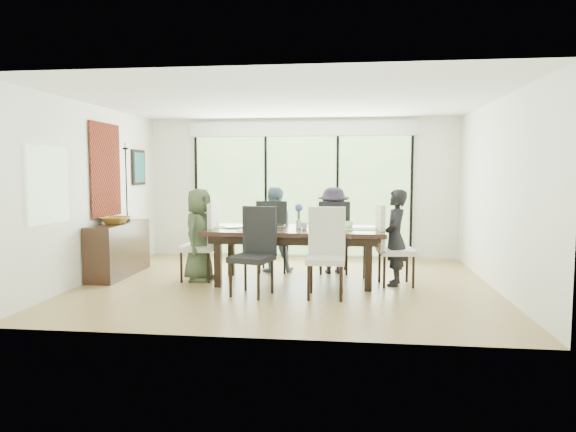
# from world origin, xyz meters

# --- Properties ---
(floor) EXTENTS (6.00, 5.00, 0.01)m
(floor) POSITION_xyz_m (0.00, 0.00, -0.01)
(floor) COLOR olive
(floor) RESTS_ON ground
(ceiling) EXTENTS (6.00, 5.00, 0.01)m
(ceiling) POSITION_xyz_m (0.00, 0.00, 2.71)
(ceiling) COLOR white
(ceiling) RESTS_ON wall_back
(wall_back) EXTENTS (6.00, 0.02, 2.70)m
(wall_back) POSITION_xyz_m (0.00, 2.51, 1.35)
(wall_back) COLOR white
(wall_back) RESTS_ON floor
(wall_front) EXTENTS (6.00, 0.02, 2.70)m
(wall_front) POSITION_xyz_m (0.00, -2.51, 1.35)
(wall_front) COLOR silver
(wall_front) RESTS_ON floor
(wall_left) EXTENTS (0.02, 5.00, 2.70)m
(wall_left) POSITION_xyz_m (-3.01, 0.00, 1.35)
(wall_left) COLOR white
(wall_left) RESTS_ON floor
(wall_right) EXTENTS (0.02, 5.00, 2.70)m
(wall_right) POSITION_xyz_m (3.01, 0.00, 1.35)
(wall_right) COLOR white
(wall_right) RESTS_ON floor
(glass_doors) EXTENTS (4.20, 0.02, 2.30)m
(glass_doors) POSITION_xyz_m (0.00, 2.47, 1.20)
(glass_doors) COLOR #598C3F
(glass_doors) RESTS_ON wall_back
(blinds_header) EXTENTS (4.40, 0.06, 0.28)m
(blinds_header) POSITION_xyz_m (0.00, 2.46, 2.50)
(blinds_header) COLOR white
(blinds_header) RESTS_ON wall_back
(mullion_a) EXTENTS (0.05, 0.04, 2.30)m
(mullion_a) POSITION_xyz_m (-2.10, 2.46, 1.20)
(mullion_a) COLOR black
(mullion_a) RESTS_ON wall_back
(mullion_b) EXTENTS (0.05, 0.04, 2.30)m
(mullion_b) POSITION_xyz_m (-0.70, 2.46, 1.20)
(mullion_b) COLOR black
(mullion_b) RESTS_ON wall_back
(mullion_c) EXTENTS (0.05, 0.04, 2.30)m
(mullion_c) POSITION_xyz_m (0.70, 2.46, 1.20)
(mullion_c) COLOR black
(mullion_c) RESTS_ON wall_back
(mullion_d) EXTENTS (0.05, 0.04, 2.30)m
(mullion_d) POSITION_xyz_m (2.10, 2.46, 1.20)
(mullion_d) COLOR black
(mullion_d) RESTS_ON wall_back
(side_window) EXTENTS (0.02, 0.90, 1.00)m
(side_window) POSITION_xyz_m (-2.97, -1.20, 1.50)
(side_window) COLOR #8CAD7F
(side_window) RESTS_ON wall_left
(deck) EXTENTS (6.00, 1.80, 0.10)m
(deck) POSITION_xyz_m (0.00, 3.40, -0.05)
(deck) COLOR brown
(deck) RESTS_ON ground
(rail_top) EXTENTS (6.00, 0.08, 0.06)m
(rail_top) POSITION_xyz_m (0.00, 4.20, 0.55)
(rail_top) COLOR #4F3D22
(rail_top) RESTS_ON deck
(foliage_left) EXTENTS (3.20, 3.20, 3.20)m
(foliage_left) POSITION_xyz_m (-1.80, 5.20, 1.44)
(foliage_left) COLOR #14380F
(foliage_left) RESTS_ON ground
(foliage_mid) EXTENTS (4.00, 4.00, 4.00)m
(foliage_mid) POSITION_xyz_m (0.40, 5.80, 1.80)
(foliage_mid) COLOR #14380F
(foliage_mid) RESTS_ON ground
(foliage_right) EXTENTS (2.80, 2.80, 2.80)m
(foliage_right) POSITION_xyz_m (2.20, 5.00, 1.26)
(foliage_right) COLOR #14380F
(foliage_right) RESTS_ON ground
(foliage_far) EXTENTS (3.60, 3.60, 3.60)m
(foliage_far) POSITION_xyz_m (-0.60, 6.50, 1.62)
(foliage_far) COLOR #14380F
(foliage_far) RESTS_ON ground
(table_top) EXTENTS (2.64, 1.21, 0.07)m
(table_top) POSITION_xyz_m (0.12, 0.14, 0.79)
(table_top) COLOR black
(table_top) RESTS_ON floor
(table_apron) EXTENTS (2.42, 0.99, 0.11)m
(table_apron) POSITION_xyz_m (0.12, 0.14, 0.69)
(table_apron) COLOR black
(table_apron) RESTS_ON floor
(table_leg_fl) EXTENTS (0.10, 0.10, 0.76)m
(table_leg_fl) POSITION_xyz_m (-0.96, -0.29, 0.38)
(table_leg_fl) COLOR black
(table_leg_fl) RESTS_ON floor
(table_leg_fr) EXTENTS (0.10, 0.10, 0.76)m
(table_leg_fr) POSITION_xyz_m (1.20, -0.29, 0.38)
(table_leg_fr) COLOR black
(table_leg_fr) RESTS_ON floor
(table_leg_bl) EXTENTS (0.10, 0.10, 0.76)m
(table_leg_bl) POSITION_xyz_m (-0.96, 0.57, 0.38)
(table_leg_bl) COLOR black
(table_leg_bl) RESTS_ON floor
(table_leg_br) EXTENTS (0.10, 0.10, 0.76)m
(table_leg_br) POSITION_xyz_m (1.20, 0.57, 0.38)
(table_leg_br) COLOR black
(table_leg_br) RESTS_ON floor
(chair_left_end) EXTENTS (0.52, 0.52, 1.21)m
(chair_left_end) POSITION_xyz_m (-1.38, 0.14, 0.60)
(chair_left_end) COLOR white
(chair_left_end) RESTS_ON floor
(chair_right_end) EXTENTS (0.56, 0.56, 1.21)m
(chair_right_end) POSITION_xyz_m (1.62, 0.14, 0.60)
(chair_right_end) COLOR white
(chair_right_end) RESTS_ON floor
(chair_far_left) EXTENTS (0.51, 0.51, 1.21)m
(chair_far_left) POSITION_xyz_m (-0.33, 0.99, 0.60)
(chair_far_left) COLOR black
(chair_far_left) RESTS_ON floor
(chair_far_right) EXTENTS (0.54, 0.54, 1.21)m
(chair_far_right) POSITION_xyz_m (0.67, 0.99, 0.60)
(chair_far_right) COLOR black
(chair_far_right) RESTS_ON floor
(chair_near_left) EXTENTS (0.63, 0.63, 1.21)m
(chair_near_left) POSITION_xyz_m (-0.38, -0.73, 0.60)
(chair_near_left) COLOR black
(chair_near_left) RESTS_ON floor
(chair_near_right) EXTENTS (0.51, 0.51, 1.21)m
(chair_near_right) POSITION_xyz_m (0.62, -0.73, 0.60)
(chair_near_right) COLOR silver
(chair_near_right) RESTS_ON floor
(person_left_end) EXTENTS (0.54, 0.73, 1.42)m
(person_left_end) POSITION_xyz_m (-1.36, 0.14, 0.71)
(person_left_end) COLOR #3F4F35
(person_left_end) RESTS_ON floor
(person_right_end) EXTENTS (0.50, 0.71, 1.42)m
(person_right_end) POSITION_xyz_m (1.60, 0.14, 0.71)
(person_right_end) COLOR black
(person_right_end) RESTS_ON floor
(person_far_left) EXTENTS (0.72, 0.52, 1.42)m
(person_far_left) POSITION_xyz_m (-0.33, 0.97, 0.71)
(person_far_left) COLOR #6F8CA1
(person_far_left) RESTS_ON floor
(person_far_right) EXTENTS (0.73, 0.54, 1.42)m
(person_far_right) POSITION_xyz_m (0.67, 0.97, 0.71)
(person_far_right) COLOR #261F2E
(person_far_right) RESTS_ON floor
(placemat_left) EXTENTS (0.48, 0.35, 0.01)m
(placemat_left) POSITION_xyz_m (-0.83, 0.14, 0.83)
(placemat_left) COLOR #95AD3D
(placemat_left) RESTS_ON table_top
(placemat_right) EXTENTS (0.48, 0.35, 0.01)m
(placemat_right) POSITION_xyz_m (1.07, 0.14, 0.83)
(placemat_right) COLOR #80B540
(placemat_right) RESTS_ON table_top
(placemat_far_l) EXTENTS (0.48, 0.35, 0.01)m
(placemat_far_l) POSITION_xyz_m (-0.33, 0.54, 0.83)
(placemat_far_l) COLOR #87BF44
(placemat_far_l) RESTS_ON table_top
(placemat_far_r) EXTENTS (0.48, 0.35, 0.01)m
(placemat_far_r) POSITION_xyz_m (0.67, 0.54, 0.83)
(placemat_far_r) COLOR #94B340
(placemat_far_r) RESTS_ON table_top
(placemat_paper) EXTENTS (0.48, 0.35, 0.01)m
(placemat_paper) POSITION_xyz_m (-0.43, -0.16, 0.83)
(placemat_paper) COLOR white
(placemat_paper) RESTS_ON table_top
(tablet_far_l) EXTENTS (0.29, 0.20, 0.01)m
(tablet_far_l) POSITION_xyz_m (-0.23, 0.49, 0.84)
(tablet_far_l) COLOR black
(tablet_far_l) RESTS_ON table_top
(tablet_far_r) EXTENTS (0.26, 0.19, 0.01)m
(tablet_far_r) POSITION_xyz_m (0.62, 0.49, 0.84)
(tablet_far_r) COLOR black
(tablet_far_r) RESTS_ON table_top
(papers) EXTENTS (0.33, 0.24, 0.00)m
(papers) POSITION_xyz_m (0.82, 0.09, 0.83)
(papers) COLOR white
(papers) RESTS_ON table_top
(platter_base) EXTENTS (0.29, 0.29, 0.03)m
(platter_base) POSITION_xyz_m (-0.43, -0.16, 0.84)
(platter_base) COLOR white
(platter_base) RESTS_ON table_top
(platter_snacks) EXTENTS (0.22, 0.22, 0.02)m
(platter_snacks) POSITION_xyz_m (-0.43, -0.16, 0.86)
(platter_snacks) COLOR #BF7016
(platter_snacks) RESTS_ON table_top
(vase) EXTENTS (0.09, 0.09, 0.13)m
(vase) POSITION_xyz_m (0.17, 0.19, 0.89)
(vase) COLOR silver
(vase) RESTS_ON table_top
(hyacinth_stems) EXTENTS (0.04, 0.04, 0.18)m
(hyacinth_stems) POSITION_xyz_m (0.17, 0.19, 1.02)
(hyacinth_stems) COLOR #337226
(hyacinth_stems) RESTS_ON table_top
(hyacinth_blooms) EXTENTS (0.12, 0.12, 0.12)m
(hyacinth_blooms) POSITION_xyz_m (0.17, 0.19, 1.13)
(hyacinth_blooms) COLOR #4958B8
(hyacinth_blooms) RESTS_ON table_top
(laptop) EXTENTS (0.43, 0.39, 0.03)m
(laptop) POSITION_xyz_m (-0.73, 0.04, 0.84)
(laptop) COLOR silver
(laptop) RESTS_ON table_top
(cup_a) EXTENTS (0.18, 0.18, 0.11)m
(cup_a) POSITION_xyz_m (-0.58, 0.29, 0.88)
(cup_a) COLOR white
(cup_a) RESTS_ON table_top
(cup_b) EXTENTS (0.15, 0.15, 0.10)m
(cup_b) POSITION_xyz_m (0.27, 0.04, 0.87)
(cup_b) COLOR white
(cup_b) RESTS_ON table_top
(cup_c) EXTENTS (0.15, 0.15, 0.11)m
(cup_c) POSITION_xyz_m (0.92, 0.24, 0.88)
(cup_c) COLOR white
(cup_c) RESTS_ON table_top
(book) EXTENTS (0.23, 0.28, 0.02)m
(book) POSITION_xyz_m (0.37, 0.19, 0.83)
(book) COLOR white
(book) RESTS_ON table_top
(sideboard) EXTENTS (0.43, 1.51, 0.85)m
(sideboard) POSITION_xyz_m (-2.76, 0.34, 0.43)
(sideboard) COLOR black
(sideboard) RESTS_ON floor
(bowl) EXTENTS (0.45, 0.45, 0.11)m
(bowl) POSITION_xyz_m (-2.76, 0.24, 0.91)
(bowl) COLOR #8A5D1E
(bowl) RESTS_ON sideboard
(candlestick_base) EXTENTS (0.09, 0.09, 0.04)m
(candlestick_base) POSITION_xyz_m (-2.76, 0.69, 0.87)
(candlestick_base) COLOR black
(candlestick_base) RESTS_ON sideboard
(candlestick_shaft) EXTENTS (0.02, 0.02, 1.18)m
(candlestick_shaft) POSITION_xyz_m (-2.76, 0.69, 1.47)
(candlestick_shaft) COLOR black
(candlestick_shaft) RESTS_ON sideboard
(candlestick_pan) EXTENTS (0.09, 0.09, 0.03)m
(candlestick_pan) POSITION_xyz_m (-2.76, 0.69, 2.05)
(candlestick_pan) COLOR black
(candlestick_pan) RESTS_ON sideboard
(candle) EXTENTS (0.03, 0.03, 0.09)m
(candle) POSITION_xyz_m (-2.76, 0.69, 2.11)
(candle) COLOR silver
(candle) RESTS_ON sideboard
(tapestry) EXTENTS (0.02, 1.00, 1.50)m
(tapestry) POSITION_xyz_m (-2.97, 0.40, 1.70)
(tapestry) COLOR maroon
(tapestry) RESTS_ON wall_left
(art_frame) EXTENTS (0.03, 0.55, 0.65)m
(art_frame) POSITION_xyz_m (-2.97, 1.70, 1.75)
(art_frame) COLOR black
(art_frame) RESTS_ON wall_left
(art_canvas) EXTENTS (0.01, 0.45, 0.55)m
(art_canvas) POSITION_xyz_m (-2.95, 1.70, 1.75)
(art_canvas) COLOR #184C4E
(art_canvas) RESTS_ON wall_left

